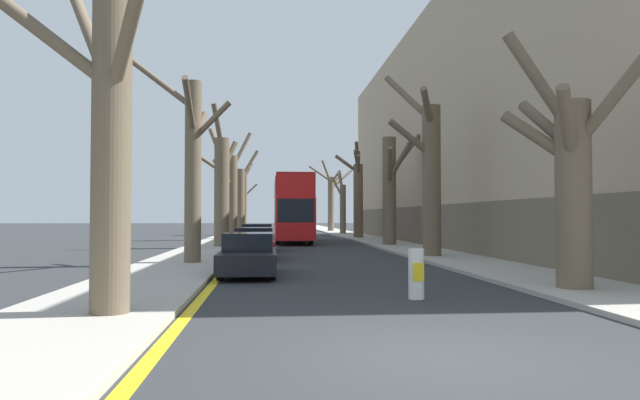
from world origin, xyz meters
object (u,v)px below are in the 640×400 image
object	(u,v)px
street_tree_left_4	(241,198)
street_tree_right_5	(331,198)
street_tree_left_5	(244,200)
traffic_bollard	(416,274)
street_tree_right_3	(358,194)
street_tree_right_4	(342,204)
street_tree_right_0	(571,176)
street_tree_left_0	(107,119)
street_tree_right_1	(429,173)
parked_car_1	(254,244)
parked_car_2	(257,238)
parked_car_0	(248,255)
street_tree_left_3	(231,192)
street_tree_left_1	(192,164)
street_tree_right_2	(391,187)
street_tree_left_2	(222,187)
double_decker_bus	(292,206)

from	to	relation	value
street_tree_left_4	street_tree_right_5	xyz separation A→B (m)	(10.21, 12.31, 0.35)
street_tree_left_5	traffic_bollard	xyz separation A→B (m)	(6.25, -54.47, -3.25)
street_tree_right_3	street_tree_right_4	bearing A→B (deg)	89.35
street_tree_right_0	street_tree_left_0	bearing A→B (deg)	-165.39
street_tree_right_1	parked_car_1	size ratio (longest dim) A/B	2.03
parked_car_1	parked_car_2	size ratio (longest dim) A/B	1.01
street_tree_left_4	parked_car_0	bearing A→B (deg)	-86.75
street_tree_left_3	street_tree_right_0	size ratio (longest dim) A/B	1.33
street_tree_left_1	street_tree_left_3	world-z (taller)	street_tree_left_3
street_tree_right_0	parked_car_1	bearing A→B (deg)	124.58
street_tree_right_1	parked_car_1	xyz separation A→B (m)	(-7.74, 0.10, -3.15)
street_tree_left_1	street_tree_right_5	world-z (taller)	street_tree_right_5
street_tree_left_1	parked_car_2	bearing A→B (deg)	75.12
street_tree_left_1	street_tree_right_0	world-z (taller)	street_tree_left_1
street_tree_right_1	traffic_bollard	size ratio (longest dim) A/B	7.64
street_tree_right_2	street_tree_right_5	distance (m)	33.74
parked_car_1	street_tree_left_5	bearing A→B (deg)	93.10
street_tree_left_2	parked_car_2	bearing A→B (deg)	-56.17
street_tree_left_4	street_tree_right_4	distance (m)	10.35
street_tree_left_2	parked_car_1	xyz separation A→B (m)	(2.14, -8.82, -2.92)
street_tree_right_4	traffic_bollard	world-z (taller)	street_tree_right_4
street_tree_left_3	parked_car_2	xyz separation A→B (m)	(2.33, -14.36, -3.10)
street_tree_right_0	street_tree_right_5	xyz separation A→B (m)	(0.06, 55.17, 1.17)
parked_car_0	parked_car_1	bearing A→B (deg)	90.00
street_tree_left_4	double_decker_bus	size ratio (longest dim) A/B	0.76
street_tree_right_1	parked_car_0	distance (m)	10.69
street_tree_left_2	street_tree_left_5	xyz separation A→B (m)	(-0.15, 33.39, 0.24)
street_tree_left_2	street_tree_left_3	xyz separation A→B (m)	(-0.19, 11.16, 0.21)
street_tree_left_3	street_tree_right_4	distance (m)	16.57
street_tree_left_4	street_tree_right_1	size ratio (longest dim) A/B	0.97
street_tree_left_5	street_tree_right_0	world-z (taller)	street_tree_left_5
street_tree_right_3	street_tree_right_5	size ratio (longest dim) A/B	0.93
street_tree_right_1	traffic_bollard	world-z (taller)	street_tree_right_1
street_tree_right_2	double_decker_bus	size ratio (longest dim) A/B	0.64
street_tree_right_0	street_tree_right_2	bearing A→B (deg)	89.64
street_tree_right_2	parked_car_1	bearing A→B (deg)	-129.56
street_tree_right_0	street_tree_right_3	size ratio (longest dim) A/B	0.81
street_tree_left_5	traffic_bollard	bearing A→B (deg)	-83.46
street_tree_left_4	parked_car_0	size ratio (longest dim) A/B	1.96
street_tree_right_0	street_tree_left_2	bearing A→B (deg)	116.41
street_tree_right_5	street_tree_right_4	bearing A→B (deg)	-90.00
street_tree_right_2	street_tree_right_1	bearing A→B (deg)	-92.22
street_tree_left_2	street_tree_left_4	distance (m)	22.45
double_decker_bus	parked_car_1	bearing A→B (deg)	-98.30
street_tree_left_0	street_tree_right_4	distance (m)	48.26
street_tree_right_3	street_tree_left_4	bearing A→B (deg)	136.77
street_tree_right_0	traffic_bollard	world-z (taller)	street_tree_right_0
street_tree_right_4	street_tree_left_4	bearing A→B (deg)	-171.07
street_tree_right_0	double_decker_bus	xyz separation A→B (m)	(-5.71, 27.23, -0.24)
street_tree_right_1	street_tree_left_4	bearing A→B (deg)	107.52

